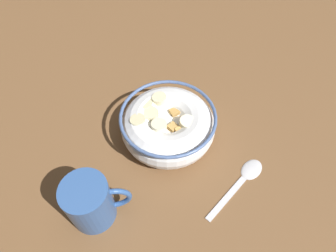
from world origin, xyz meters
TOP-DOWN VIEW (x-y plane):
  - ground_plane at (0.00, 0.00)cm, footprint 139.10×139.10cm
  - cereal_bowl at (-0.05, 0.03)cm, footprint 16.77×16.77cm
  - spoon at (11.54, -10.48)cm, footprint 12.68×10.26cm
  - coffee_mug at (-13.65, -12.48)cm, footprint 9.70×6.88cm

SIDE VIEW (x-z plane):
  - ground_plane at x=0.00cm, z-range -2.00..0.00cm
  - spoon at x=11.54cm, z-range -0.05..0.75cm
  - cereal_bowl at x=-0.05cm, z-range 0.03..6.67cm
  - coffee_mug at x=-13.65cm, z-range 0.00..8.66cm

